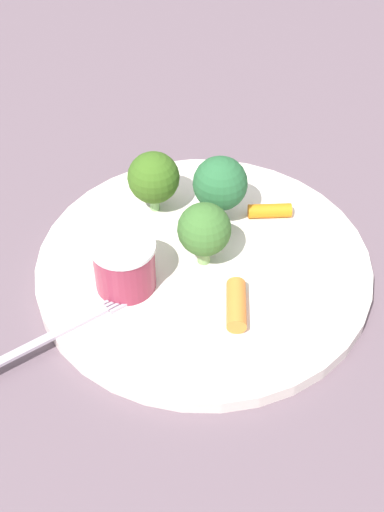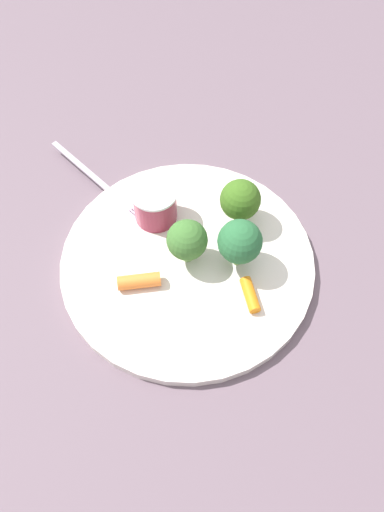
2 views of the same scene
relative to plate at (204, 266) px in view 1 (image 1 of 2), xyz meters
name	(u,v)px [view 1 (image 1 of 2)]	position (x,y,z in m)	size (l,w,h in m)	color
ground_plane	(204,271)	(0.00, 0.00, -0.01)	(2.40, 2.40, 0.00)	#65525D
plate	(204,266)	(0.00, 0.00, 0.00)	(0.27, 0.27, 0.01)	silver
sauce_cup	(124,265)	(-0.06, -0.02, 0.03)	(0.05, 0.05, 0.04)	maroon
broccoli_floret_0	(201,233)	(0.00, 0.00, 0.04)	(0.04, 0.04, 0.06)	#83AF66
broccoli_floret_1	(220,184)	(0.02, 0.05, 0.04)	(0.05, 0.05, 0.06)	#8BB05D
broccoli_floret_2	(154,178)	(-0.04, 0.07, 0.04)	(0.04, 0.04, 0.06)	#8BC574
carrot_stick_0	(236,305)	(0.02, -0.06, 0.01)	(0.01, 0.01, 0.04)	orange
carrot_stick_1	(270,211)	(0.06, 0.05, 0.01)	(0.01, 0.01, 0.04)	orange
fork	(39,343)	(-0.13, -0.08, 0.01)	(0.16, 0.10, 0.00)	#BBABBD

